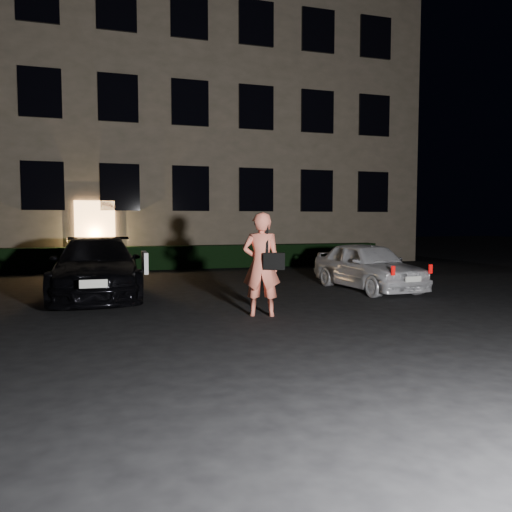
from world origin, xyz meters
name	(u,v)px	position (x,y,z in m)	size (l,w,h in m)	color
ground	(296,323)	(0.00, 0.00, 0.00)	(80.00, 80.00, 0.00)	black
building	(175,127)	(0.00, 14.99, 6.00)	(20.00, 8.11, 12.00)	#685D4A
hedge	(193,257)	(0.00, 10.50, 0.42)	(15.00, 0.70, 0.85)	black
sedan	(97,267)	(-3.36, 4.17, 0.69)	(2.08, 4.90, 1.39)	black
hatch	(368,266)	(3.30, 3.37, 0.62)	(1.76, 3.75, 1.24)	silver
man	(262,264)	(-0.39, 0.79, 0.97)	(0.82, 0.69, 1.94)	#F7765C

